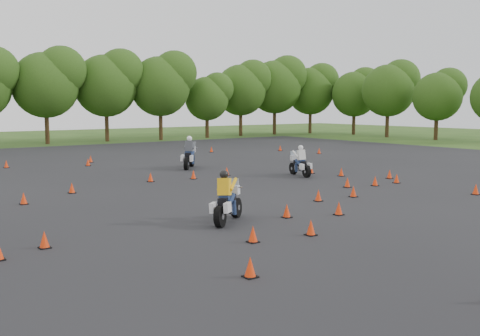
% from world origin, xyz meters
% --- Properties ---
extents(ground, '(140.00, 140.00, 0.00)m').
position_xyz_m(ground, '(0.00, 0.00, 0.00)').
color(ground, '#2D5119').
rests_on(ground, ground).
extents(asphalt_pad, '(62.00, 62.00, 0.00)m').
position_xyz_m(asphalt_pad, '(0.00, 6.00, 0.01)').
color(asphalt_pad, black).
rests_on(asphalt_pad, ground).
extents(treeline, '(87.09, 32.10, 10.89)m').
position_xyz_m(treeline, '(5.00, 35.42, 4.67)').
color(treeline, '#2A4915').
rests_on(treeline, ground).
extents(traffic_cones, '(36.25, 32.29, 0.45)m').
position_xyz_m(traffic_cones, '(-0.32, 5.29, 0.23)').
color(traffic_cones, '#EF340A').
rests_on(traffic_cones, asphalt_pad).
extents(rider_grey, '(2.30, 2.47, 2.00)m').
position_xyz_m(rider_grey, '(3.41, 13.96, 1.00)').
color(rider_grey, '#42454A').
rests_on(rider_grey, ground).
extents(rider_yellow, '(2.26, 1.89, 1.76)m').
position_xyz_m(rider_yellow, '(-3.39, -0.01, 0.88)').
color(rider_yellow, yellow).
rests_on(rider_yellow, ground).
extents(rider_white, '(1.21, 2.30, 1.70)m').
position_xyz_m(rider_white, '(6.48, 7.26, 0.86)').
color(rider_white, silver).
rests_on(rider_white, ground).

